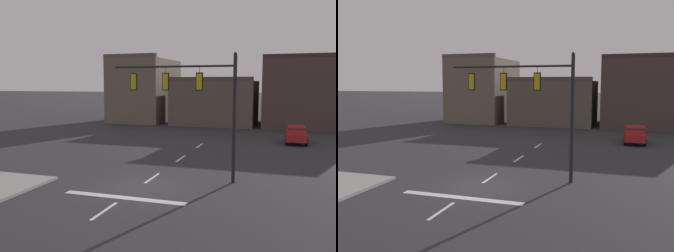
# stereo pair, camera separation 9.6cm
# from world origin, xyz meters

# --- Properties ---
(ground_plane) EXTENTS (400.00, 400.00, 0.00)m
(ground_plane) POSITION_xyz_m (0.00, 0.00, 0.00)
(ground_plane) COLOR #2B2B30
(stop_bar_paint) EXTENTS (6.40, 0.50, 0.01)m
(stop_bar_paint) POSITION_xyz_m (0.00, -2.00, 0.00)
(stop_bar_paint) COLOR silver
(stop_bar_paint) RESTS_ON ground
(lane_centreline) EXTENTS (0.16, 26.40, 0.01)m
(lane_centreline) POSITION_xyz_m (0.00, 2.00, 0.00)
(lane_centreline) COLOR silver
(lane_centreline) RESTS_ON ground
(signal_mast_near_side) EXTENTS (7.25, 0.43, 7.28)m
(signal_mast_near_side) POSITION_xyz_m (2.43, 2.42, 4.96)
(signal_mast_near_side) COLOR black
(signal_mast_near_side) RESTS_ON ground
(car_lot_nearside) EXTENTS (1.94, 4.47, 1.61)m
(car_lot_nearside) POSITION_xyz_m (8.26, 18.23, 0.86)
(car_lot_nearside) COLOR #A81E1E
(car_lot_nearside) RESTS_ON ground
(building_row) EXTENTS (33.69, 13.04, 9.51)m
(building_row) POSITION_xyz_m (1.08, 33.72, 4.07)
(building_row) COLOR #665B4C
(building_row) RESTS_ON ground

